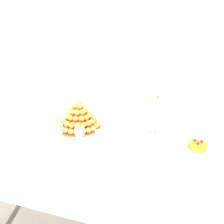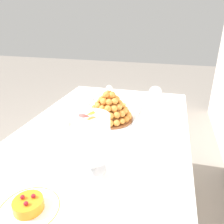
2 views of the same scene
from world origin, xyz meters
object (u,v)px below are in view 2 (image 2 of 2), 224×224
object	(u,v)px
serving_tray	(106,117)
macaron_goblet	(92,137)
dessert_cup_left	(104,101)
wine_glass	(155,93)
creme_brulee_ramekin	(121,106)
dessert_cup_centre	(90,117)
dessert_cup_mid_left	(97,108)
fruit_tart_plate	(29,207)
croquembouche	(109,107)
dessert_cup_mid_right	(80,126)

from	to	relation	value
serving_tray	macaron_goblet	size ratio (longest dim) A/B	2.08
dessert_cup_left	wine_glass	distance (m)	0.35
dessert_cup_left	creme_brulee_ramekin	world-z (taller)	dessert_cup_left
serving_tray	dessert_cup_centre	distance (m)	0.11
dessert_cup_mid_left	wine_glass	bearing A→B (deg)	110.77
dessert_cup_mid_left	fruit_tart_plate	distance (m)	0.79
dessert_cup_left	macaron_goblet	xyz separation A→B (m)	(0.68, 0.16, 0.11)
croquembouche	dessert_cup_mid_right	distance (m)	0.22
wine_glass	dessert_cup_centre	bearing A→B (deg)	-52.28
dessert_cup_mid_left	croquembouche	bearing A→B (deg)	50.96
serving_tray	wine_glass	distance (m)	0.35
dessert_cup_left	dessert_cup_centre	world-z (taller)	dessert_cup_left
serving_tray	macaron_goblet	distance (m)	0.51
serving_tray	croquembouche	bearing A→B (deg)	49.17
croquembouche	dessert_cup_mid_left	distance (m)	0.14
dessert_cup_mid_left	macaron_goblet	bearing A→B (deg)	17.17
dessert_cup_mid_left	dessert_cup_centre	distance (m)	0.13
dessert_cup_left	dessert_cup_centre	size ratio (longest dim) A/B	1.03
serving_tray	creme_brulee_ramekin	xyz separation A→B (m)	(-0.17, 0.05, 0.01)
dessert_cup_mid_left	fruit_tart_plate	xyz separation A→B (m)	(0.79, 0.04, -0.02)
wine_glass	macaron_goblet	bearing A→B (deg)	-14.73
dessert_cup_mid_left	serving_tray	bearing A→B (deg)	51.45
creme_brulee_ramekin	wine_glass	distance (m)	0.24
serving_tray	dessert_cup_centre	bearing A→B (deg)	-48.73
macaron_goblet	dessert_cup_mid_right	bearing A→B (deg)	-148.56
fruit_tart_plate	creme_brulee_ramekin	bearing A→B (deg)	174.19
serving_tray	dessert_cup_mid_left	bearing A→B (deg)	-128.55
croquembouche	dessert_cup_mid_right	bearing A→B (deg)	-31.20
croquembouche	dessert_cup_centre	distance (m)	0.12
dessert_cup_mid_right	creme_brulee_ramekin	distance (m)	0.40
dessert_cup_centre	fruit_tart_plate	size ratio (longest dim) A/B	0.29
dessert_cup_centre	creme_brulee_ramekin	distance (m)	0.27
dessert_cup_left	wine_glass	xyz separation A→B (m)	(0.00, 0.34, 0.09)
dessert_cup_centre	dessert_cup_mid_right	size ratio (longest dim) A/B	1.07
wine_glass	serving_tray	bearing A→B (deg)	-53.39
dessert_cup_left	creme_brulee_ramekin	bearing A→B (deg)	78.85
dessert_cup_left	dessert_cup_mid_left	size ratio (longest dim) A/B	1.09
dessert_cup_mid_left	dessert_cup_mid_right	bearing A→B (deg)	-0.92
dessert_cup_left	macaron_goblet	bearing A→B (deg)	13.33
fruit_tart_plate	serving_tray	bearing A→B (deg)	176.84
dessert_cup_centre	dessert_cup_mid_right	xyz separation A→B (m)	(0.13, -0.01, -0.00)
dessert_cup_mid_left	creme_brulee_ramekin	xyz separation A→B (m)	(-0.11, 0.13, -0.01)
creme_brulee_ramekin	dessert_cup_left	bearing A→B (deg)	-101.15
croquembouche	wine_glass	distance (m)	0.33
dessert_cup_mid_right	croquembouche	bearing A→B (deg)	148.80
serving_tray	dessert_cup_left	world-z (taller)	dessert_cup_left
macaron_goblet	wine_glass	distance (m)	0.70
dessert_cup_left	wine_glass	size ratio (longest dim) A/B	0.36
dessert_cup_mid_right	macaron_goblet	size ratio (longest dim) A/B	0.21
dessert_cup_mid_right	wine_glass	distance (m)	0.54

